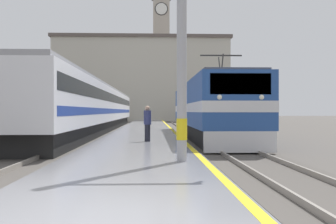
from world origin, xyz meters
name	(u,v)px	position (x,y,z in m)	size (l,w,h in m)	color
ground_plane	(146,129)	(0.00, 30.00, 0.00)	(200.00, 200.00, 0.00)	#514C47
platform	(145,131)	(0.00, 25.00, 0.13)	(4.36, 140.00, 0.26)	gray
rail_track_near	(195,132)	(3.88, 25.00, 0.03)	(2.83, 140.00, 0.16)	#514C47
rail_track_far	(93,132)	(-4.05, 25.00, 0.03)	(2.83, 140.00, 0.16)	#514C47
locomotive_train	(208,110)	(3.88, 17.64, 1.76)	(2.92, 17.23, 4.39)	black
passenger_train	(98,107)	(-4.05, 27.63, 1.98)	(2.92, 40.90, 3.65)	black
catenary_mast	(185,36)	(1.48, 5.42, 3.75)	(2.79, 0.30, 7.06)	#9E9EA3
person_on_platform	(147,123)	(0.33, 12.69, 1.12)	(0.34, 0.34, 1.65)	#23232D
clock_tower	(161,49)	(2.18, 69.07, 13.47)	(3.81, 3.81, 25.60)	#ADA393
station_building	(142,80)	(-1.20, 60.43, 6.87)	(28.58, 10.16, 13.71)	#B7B2A3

